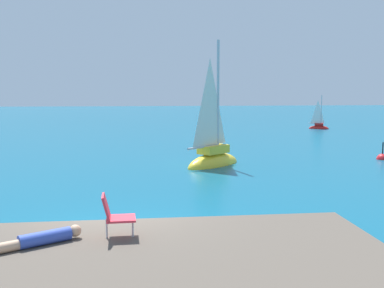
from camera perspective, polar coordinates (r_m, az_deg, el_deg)
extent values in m
plane|color=#0F5675|center=(10.99, -9.78, -11.62)|extent=(160.00, 160.00, 0.00)
cube|color=brown|center=(8.14, -5.15, -15.42)|extent=(8.22, 3.90, 0.77)
cube|color=brown|center=(10.06, -16.20, -13.58)|extent=(1.43, 1.13, 0.94)
cube|color=#555043|center=(10.52, -1.76, -12.37)|extent=(1.50, 1.61, 1.06)
ellipsoid|color=yellow|center=(20.92, 2.65, -2.65)|extent=(3.14, 3.00, 1.11)
cube|color=yellow|center=(20.81, 2.66, -0.65)|extent=(1.57, 1.53, 0.36)
cylinder|color=#B7B7BC|center=(20.87, 3.23, 5.83)|extent=(0.12, 0.12, 5.05)
cylinder|color=#B2B2B7|center=(20.25, 1.40, -0.36)|extent=(1.56, 1.43, 0.10)
pyramid|color=silver|center=(20.43, 2.23, 5.25)|extent=(1.23, 1.13, 3.84)
ellipsoid|color=red|center=(41.13, 15.40, 1.83)|extent=(1.75, 1.15, 0.57)
cube|color=red|center=(41.10, 15.41, 2.35)|extent=(0.82, 0.64, 0.19)
cylinder|color=#B7B7BC|center=(41.03, 15.68, 4.02)|extent=(0.06, 0.06, 2.60)
cylinder|color=#B2B2B7|center=(41.10, 14.91, 2.49)|extent=(0.98, 0.43, 0.05)
pyramid|color=white|center=(41.04, 15.27, 3.89)|extent=(0.78, 0.34, 1.97)
cylinder|color=#334CB2|center=(8.56, -17.69, -10.97)|extent=(0.89, 0.67, 0.24)
cylinder|color=tan|center=(8.37, -22.62, -11.82)|extent=(0.69, 0.52, 0.18)
sphere|color=tan|center=(8.74, -14.24, -10.34)|extent=(0.22, 0.22, 0.22)
cube|color=#E03342|center=(8.58, -8.76, -9.08)|extent=(0.54, 0.51, 0.04)
cube|color=#E03342|center=(8.52, -10.55, -7.65)|extent=(0.18, 0.49, 0.45)
cylinder|color=silver|center=(8.63, -7.33, -10.17)|extent=(0.04, 0.04, 0.35)
cylinder|color=silver|center=(8.63, -10.49, -10.22)|extent=(0.04, 0.04, 0.35)
sphere|color=red|center=(24.48, 22.45, -1.77)|extent=(0.56, 0.56, 0.56)
cylinder|color=black|center=(24.41, 22.51, -0.49)|extent=(0.06, 0.06, 0.60)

